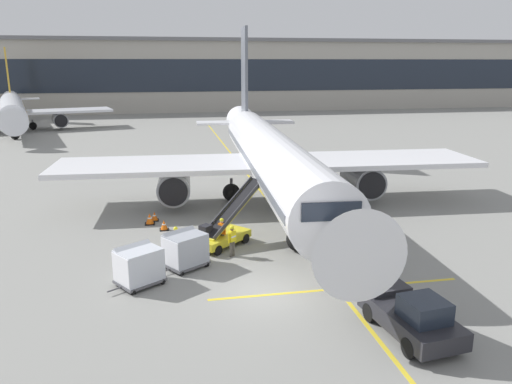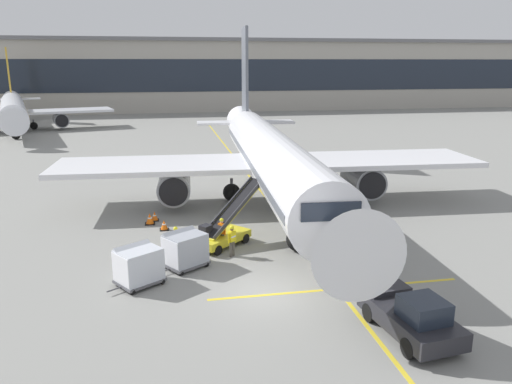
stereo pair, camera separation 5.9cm
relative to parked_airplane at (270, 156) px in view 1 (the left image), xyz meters
The scene contains 16 objects.
ground_plane 15.60m from the parked_airplane, 102.32° to the right, with size 600.00×600.00×0.00m, color gray.
parked_airplane is the anchor object (origin of this frame).
belt_loader 9.75m from the parked_airplane, 118.11° to the right, with size 4.64×4.31×3.46m.
baggage_cart_lead 13.29m from the parked_airplane, 121.44° to the right, with size 2.71×2.44×1.91m.
baggage_cart_second 15.90m from the parked_airplane, 125.21° to the right, with size 2.71×2.44×1.91m.
pushback_tug 19.62m from the parked_airplane, 85.94° to the right, with size 2.64×4.63×1.83m.
ground_crew_by_loader 12.36m from the parked_airplane, 126.51° to the right, with size 0.43×0.45×1.74m.
ground_crew_by_carts 10.17m from the parked_airplane, 117.91° to the right, with size 0.42×0.47×1.74m.
ground_crew_marshaller 11.26m from the parked_airplane, 112.69° to the right, with size 0.48×0.42×1.74m.
safety_cone_engine_keepout 9.80m from the parked_airplane, 147.52° to the right, with size 0.56×0.56×0.64m.
safety_cone_wingtip 9.95m from the parked_airplane, 157.48° to the right, with size 0.64×0.64×0.72m.
safety_cone_nose_mark 9.47m from the parked_airplane, 160.90° to the right, with size 0.54×0.54×0.61m.
apron_guidance_line_lead_in 3.57m from the parked_airplane, 88.09° to the right, with size 0.20×110.00×0.01m.
apron_guidance_line_stop_bar 15.43m from the parked_airplane, 90.15° to the right, with size 12.00×0.20×0.01m.
terminal_building 81.35m from the parked_airplane, 82.67° to the left, with size 144.93×22.40×15.02m.
distant_airplane 54.78m from the parked_airplane, 122.79° to the left, with size 29.28×37.54×12.66m.
Camera 1 is at (-4.44, -20.39, 10.20)m, focal length 35.09 mm.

